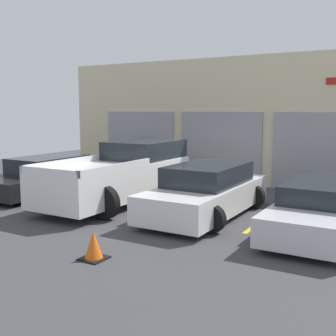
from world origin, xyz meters
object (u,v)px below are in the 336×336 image
at_px(sedan_white, 207,191).
at_px(van_right, 47,176).
at_px(sedan_side, 323,207).
at_px(pickup_truck, 122,174).
at_px(traffic_cone, 94,246).

distance_m(sedan_white, van_right, 5.85).
height_order(sedan_side, van_right, van_right).
bearing_deg(sedan_side, pickup_truck, 177.65).
relative_size(sedan_white, sedan_side, 0.96).
distance_m(pickup_truck, sedan_white, 2.94).
relative_size(sedan_side, van_right, 1.08).
bearing_deg(sedan_side, sedan_white, 179.99).
relative_size(pickup_truck, sedan_white, 1.19).
bearing_deg(pickup_truck, traffic_cone, -59.89).
distance_m(sedan_side, van_right, 8.78).
height_order(sedan_white, van_right, sedan_white).
height_order(pickup_truck, sedan_side, pickup_truck).
relative_size(sedan_white, van_right, 1.04).
distance_m(pickup_truck, traffic_cone, 5.05).
xyz_separation_m(van_right, traffic_cone, (5.44, -4.10, -0.32)).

